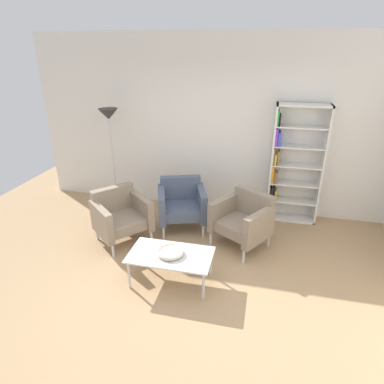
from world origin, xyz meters
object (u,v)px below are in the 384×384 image
at_px(armchair_corner_red, 120,215).
at_px(armchair_by_bookshelf, 243,219).
at_px(armchair_spare_guest, 181,203).
at_px(floor_lamp_torchiere, 110,126).
at_px(decorative_bowl, 170,252).
at_px(coffee_table_low, 171,256).
at_px(bookshelf_tall, 292,166).

height_order(armchair_corner_red, armchair_by_bookshelf, same).
distance_m(armchair_spare_guest, floor_lamp_torchiere, 1.79).
bearing_deg(decorative_bowl, coffee_table_low, -153.43).
distance_m(armchair_corner_red, armchair_by_bookshelf, 1.79).
xyz_separation_m(bookshelf_tall, coffee_table_low, (-1.43, -2.05, -0.56)).
xyz_separation_m(coffee_table_low, armchair_corner_red, (-0.99, 0.76, 0.05)).
relative_size(armchair_spare_guest, armchair_by_bookshelf, 0.94).
height_order(decorative_bowl, armchair_by_bookshelf, armchair_by_bookshelf).
relative_size(bookshelf_tall, floor_lamp_torchiere, 1.09).
relative_size(bookshelf_tall, coffee_table_low, 1.90).
height_order(armchair_corner_red, floor_lamp_torchiere, floor_lamp_torchiere).
distance_m(bookshelf_tall, armchair_corner_red, 2.79).
xyz_separation_m(armchair_corner_red, armchair_by_bookshelf, (1.77, 0.29, 0.00)).
xyz_separation_m(armchair_spare_guest, armchair_corner_red, (-0.77, -0.58, 0.00)).
relative_size(armchair_by_bookshelf, floor_lamp_torchiere, 0.54).
relative_size(coffee_table_low, armchair_by_bookshelf, 1.06).
relative_size(decorative_bowl, armchair_spare_guest, 0.36).
bearing_deg(armchair_spare_guest, bookshelf_tall, 4.15).
distance_m(decorative_bowl, floor_lamp_torchiere, 2.64).
bearing_deg(bookshelf_tall, armchair_spare_guest, -156.81).
bearing_deg(armchair_by_bookshelf, coffee_table_low, -93.77).
relative_size(decorative_bowl, armchair_by_bookshelf, 0.34).
distance_m(coffee_table_low, decorative_bowl, 0.07).
bearing_deg(armchair_by_bookshelf, armchair_corner_red, -137.97).
height_order(bookshelf_tall, decorative_bowl, bookshelf_tall).
height_order(bookshelf_tall, coffee_table_low, bookshelf_tall).
bearing_deg(floor_lamp_torchiere, bookshelf_tall, 3.66).
bearing_deg(floor_lamp_torchiere, coffee_table_low, -49.50).
bearing_deg(armchair_spare_guest, coffee_table_low, -99.72).
distance_m(coffee_table_low, armchair_corner_red, 1.25).
xyz_separation_m(bookshelf_tall, floor_lamp_torchiere, (-3.02, -0.19, 0.52)).
height_order(bookshelf_tall, armchair_corner_red, bookshelf_tall).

